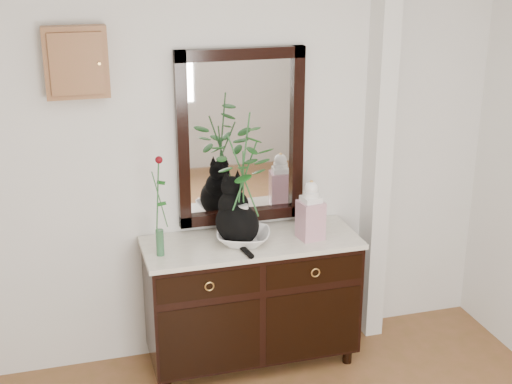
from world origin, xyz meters
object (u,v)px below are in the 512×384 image
object	(u,v)px
cat	(237,211)
lotus_bowl	(244,237)
ginger_jar	(311,209)
sideboard	(252,295)

from	to	relation	value
cat	lotus_bowl	distance (m)	0.17
cat	ginger_jar	world-z (taller)	cat
sideboard	cat	size ratio (longest dim) A/B	3.25
sideboard	ginger_jar	world-z (taller)	ginger_jar
sideboard	cat	world-z (taller)	cat
cat	lotus_bowl	world-z (taller)	cat
lotus_bowl	ginger_jar	world-z (taller)	ginger_jar
cat	lotus_bowl	bearing A→B (deg)	-57.07
ginger_jar	sideboard	bearing A→B (deg)	170.58
sideboard	cat	bearing A→B (deg)	177.55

